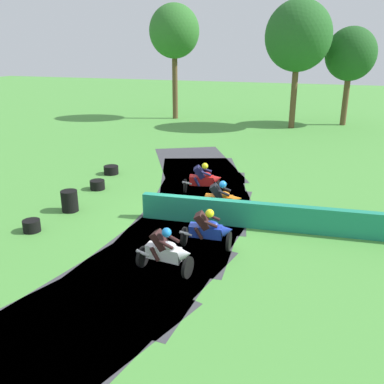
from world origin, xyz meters
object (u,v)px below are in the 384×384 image
motorcycle_fourth_red (203,179)px  tire_stack_extra_a (111,170)px  motorcycle_chase_blue (208,230)px  motorcycle_trailing_orange (221,199)px  tire_stack_far (97,185)px  tire_stack_mid_a (32,226)px  motorcycle_lead_white (166,251)px  tire_stack_mid_b (70,201)px

motorcycle_fourth_red → tire_stack_extra_a: bearing=165.1°
motorcycle_chase_blue → motorcycle_trailing_orange: bearing=96.7°
motorcycle_trailing_orange → motorcycle_fourth_red: motorcycle_trailing_orange is taller
tire_stack_far → tire_stack_mid_a: bearing=-87.5°
motorcycle_chase_blue → tire_stack_mid_a: 6.02m
motorcycle_lead_white → motorcycle_chase_blue: bearing=69.1°
motorcycle_fourth_red → tire_stack_far: size_ratio=2.70×
tire_stack_far → tire_stack_extra_a: (-0.57, 2.23, -0.00)m
motorcycle_lead_white → tire_stack_mid_a: bearing=168.3°
motorcycle_fourth_red → tire_stack_far: motorcycle_fourth_red is taller
motorcycle_trailing_orange → tire_stack_far: size_ratio=2.66×
motorcycle_trailing_orange → tire_stack_far: (-5.85, 1.25, -0.46)m
motorcycle_fourth_red → tire_stack_mid_a: size_ratio=2.94×
motorcycle_fourth_red → tire_stack_extra_a: 5.30m
motorcycle_chase_blue → tire_stack_far: (-6.17, 3.92, -0.45)m
motorcycle_lead_white → tire_stack_extra_a: motorcycle_lead_white is taller
tire_stack_mid_a → tire_stack_far: size_ratio=0.92×
motorcycle_trailing_orange → tire_stack_far: 6.00m
motorcycle_fourth_red → tire_stack_mid_a: bearing=-128.6°
motorcycle_fourth_red → tire_stack_extra_a: motorcycle_fourth_red is taller
motorcycle_fourth_red → tire_stack_mid_b: 5.41m
motorcycle_trailing_orange → motorcycle_lead_white: bearing=-94.6°
motorcycle_lead_white → motorcycle_chase_blue: motorcycle_lead_white is taller
motorcycle_fourth_red → tire_stack_far: (-4.53, -0.87, -0.46)m
motorcycle_chase_blue → motorcycle_trailing_orange: size_ratio=1.00×
tire_stack_mid_a → tire_stack_extra_a: bearing=96.5°
tire_stack_mid_a → tire_stack_mid_b: size_ratio=0.72×
motorcycle_fourth_red → tire_stack_extra_a: (-5.10, 1.36, -0.46)m
motorcycle_fourth_red → tire_stack_mid_a: motorcycle_fourth_red is taller
motorcycle_chase_blue → tire_stack_extra_a: size_ratio=2.41×
motorcycle_lead_white → tire_stack_extra_a: 9.96m
tire_stack_mid_a → motorcycle_trailing_orange: bearing=30.3°
tire_stack_far → motorcycle_fourth_red: bearing=10.9°
motorcycle_lead_white → motorcycle_chase_blue: 1.86m
motorcycle_chase_blue → motorcycle_fourth_red: motorcycle_fourth_red is taller
motorcycle_fourth_red → motorcycle_trailing_orange: bearing=-58.1°
tire_stack_mid_a → motorcycle_lead_white: bearing=-11.7°
tire_stack_extra_a → motorcycle_fourth_red: bearing=-14.9°
tire_stack_extra_a → tire_stack_mid_b: bearing=-79.1°
motorcycle_lead_white → motorcycle_trailing_orange: (0.35, 4.41, -0.00)m
motorcycle_lead_white → motorcycle_chase_blue: (0.66, 1.74, -0.01)m
motorcycle_trailing_orange → tire_stack_far: bearing=167.9°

